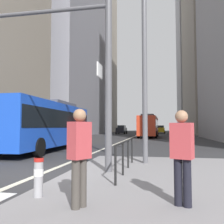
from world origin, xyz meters
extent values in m
plane|color=#303033|center=(0.00, 20.00, 0.00)|extent=(160.00, 160.00, 0.00)
cube|color=beige|center=(0.00, 30.00, 0.01)|extent=(0.20, 80.00, 0.01)
cube|color=gray|center=(-16.00, 38.94, 23.42)|extent=(13.74, 25.23, 46.84)
cube|color=gray|center=(-16.00, 64.60, 27.02)|extent=(12.58, 17.40, 54.04)
cube|color=gray|center=(17.00, 51.16, 28.47)|extent=(12.47, 23.56, 56.94)
cube|color=#9E9EA3|center=(17.00, 74.32, 24.57)|extent=(12.59, 16.86, 49.14)
cube|color=blue|center=(-3.55, 7.63, 1.73)|extent=(2.65, 10.91, 2.75)
cube|color=black|center=(-3.55, 7.63, 2.07)|extent=(2.69, 10.69, 1.10)
cube|color=#4C4C51|center=(-3.57, 9.27, 3.25)|extent=(1.80, 3.94, 0.30)
cylinder|color=black|center=(-2.30, 4.17, 0.50)|extent=(0.31, 1.00, 1.00)
cylinder|color=black|center=(-2.40, 11.13, 0.50)|extent=(0.31, 1.00, 1.00)
cylinder|color=black|center=(-4.80, 11.10, 0.50)|extent=(0.31, 1.00, 1.00)
cylinder|color=black|center=(-5.91, 6.80, 0.32)|extent=(0.23, 0.64, 0.64)
cube|color=red|center=(2.43, 30.02, 1.73)|extent=(2.82, 11.03, 2.75)
cube|color=black|center=(2.43, 30.02, 2.07)|extent=(2.85, 10.81, 1.10)
cube|color=#4C4C51|center=(2.38, 28.38, 3.25)|extent=(1.86, 4.00, 0.30)
cylinder|color=black|center=(1.33, 33.56, 0.50)|extent=(0.33, 1.01, 1.00)
cylinder|color=black|center=(3.73, 33.49, 0.50)|extent=(0.33, 1.01, 1.00)
cylinder|color=black|center=(1.13, 26.55, 0.50)|extent=(0.33, 1.01, 1.00)
cylinder|color=black|center=(3.53, 26.48, 0.50)|extent=(0.33, 1.01, 1.00)
cube|color=#B2A899|center=(-6.31, 23.37, 0.87)|extent=(1.90, 4.29, 1.10)
cube|color=black|center=(-6.32, 23.52, 1.68)|extent=(1.56, 2.33, 0.52)
cylinder|color=black|center=(-5.36, 21.96, 0.32)|extent=(0.24, 0.65, 0.64)
cylinder|color=black|center=(-7.18, 21.90, 0.32)|extent=(0.24, 0.65, 0.64)
cylinder|color=black|center=(-5.44, 24.84, 0.32)|extent=(0.24, 0.65, 0.64)
cylinder|color=black|center=(-7.26, 24.79, 0.32)|extent=(0.24, 0.65, 0.64)
cube|color=gold|center=(4.49, 53.00, 0.87)|extent=(1.81, 4.43, 1.10)
cube|color=black|center=(4.49, 52.85, 1.68)|extent=(1.51, 2.39, 0.52)
cylinder|color=black|center=(3.59, 54.50, 0.32)|extent=(0.23, 0.64, 0.64)
cylinder|color=black|center=(5.41, 54.49, 0.32)|extent=(0.23, 0.64, 0.64)
cylinder|color=black|center=(3.57, 51.50, 0.32)|extent=(0.23, 0.64, 0.64)
cylinder|color=black|center=(5.39, 51.49, 0.32)|extent=(0.23, 0.64, 0.64)
cube|color=#232838|center=(2.46, 46.44, 0.87)|extent=(1.96, 4.49, 1.10)
cube|color=black|center=(2.45, 46.29, 1.68)|extent=(1.59, 2.45, 0.52)
cylinder|color=black|center=(1.61, 47.99, 0.32)|extent=(0.25, 0.65, 0.64)
cylinder|color=black|center=(3.43, 47.91, 0.32)|extent=(0.25, 0.65, 0.64)
cylinder|color=black|center=(1.49, 44.98, 0.32)|extent=(0.25, 0.65, 0.64)
cylinder|color=black|center=(3.31, 44.90, 0.32)|extent=(0.25, 0.65, 0.64)
cube|color=black|center=(-4.07, 45.36, 0.87)|extent=(1.94, 4.24, 1.10)
cube|color=black|center=(-4.06, 45.51, 1.68)|extent=(1.58, 2.31, 0.52)
cylinder|color=black|center=(-3.21, 43.90, 0.32)|extent=(0.24, 0.65, 0.64)
cylinder|color=black|center=(-5.03, 43.97, 0.32)|extent=(0.24, 0.65, 0.64)
cylinder|color=black|center=(-3.10, 46.74, 0.32)|extent=(0.24, 0.65, 0.64)
cylinder|color=black|center=(-4.92, 46.81, 0.32)|extent=(0.24, 0.65, 0.64)
cylinder|color=#515156|center=(2.27, -0.06, 3.15)|extent=(0.22, 0.22, 6.00)
cylinder|color=#515156|center=(-0.84, -0.06, 5.55)|extent=(6.22, 0.14, 0.14)
cube|color=white|center=(2.02, -0.24, 3.35)|extent=(0.04, 0.60, 0.44)
cylinder|color=#56565B|center=(3.33, 1.99, 4.15)|extent=(0.20, 0.20, 8.00)
cylinder|color=#99999E|center=(1.43, -3.04, 0.54)|extent=(0.18, 0.18, 0.78)
cylinder|color=white|center=(1.43, -3.04, 0.64)|extent=(0.19, 0.19, 0.14)
cylinder|color=#B21E19|center=(1.43, -3.04, 0.89)|extent=(0.20, 0.20, 0.08)
cylinder|color=black|center=(2.80, -1.80, 0.62)|extent=(0.06, 0.06, 0.95)
cylinder|color=black|center=(2.80, -0.53, 0.62)|extent=(0.06, 0.06, 0.95)
cylinder|color=black|center=(2.80, 0.74, 0.62)|extent=(0.06, 0.06, 0.95)
cylinder|color=black|center=(2.80, 2.01, 0.62)|extent=(0.06, 0.06, 0.95)
cylinder|color=black|center=(2.80, 0.10, 1.10)|extent=(0.06, 3.81, 0.06)
cylinder|color=#423D38|center=(2.49, -3.45, 0.57)|extent=(0.15, 0.15, 0.85)
cylinder|color=#423D38|center=(2.42, -3.59, 0.57)|extent=(0.15, 0.15, 0.85)
cube|color=#B73D42|center=(2.45, -3.52, 1.32)|extent=(0.39, 0.45, 0.65)
sphere|color=#9E7556|center=(2.45, -3.52, 1.76)|extent=(0.23, 0.23, 0.23)
cylinder|color=black|center=(4.32, -3.13, 0.57)|extent=(0.15, 0.15, 0.84)
cylinder|color=black|center=(4.17, -3.07, 0.57)|extent=(0.15, 0.15, 0.84)
cube|color=#B73D42|center=(4.24, -3.10, 1.31)|extent=(0.44, 0.37, 0.64)
sphere|color=#9E7556|center=(4.24, -3.10, 1.75)|extent=(0.23, 0.23, 0.23)
camera|label=1|loc=(3.82, -7.65, 1.56)|focal=38.91mm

